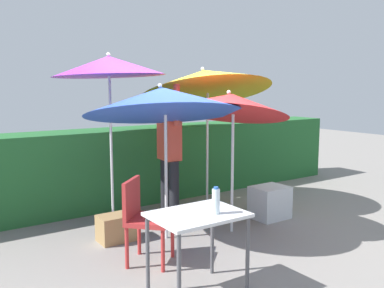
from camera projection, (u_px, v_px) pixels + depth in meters
The scene contains 12 objects.
ground_plane at pixel (205, 231), 5.38m from camera, with size 24.00×24.00×0.00m, color gray.
hedge_row at pixel (139, 164), 6.79m from camera, with size 8.00×0.70×1.19m, color #23602D.
umbrella_rainbow at pixel (231, 104), 5.18m from camera, with size 1.51×1.47×1.99m.
umbrella_orange at pixel (205, 81), 6.28m from camera, with size 2.00×1.98×2.38m.
umbrella_yellow at pixel (163, 101), 4.91m from camera, with size 1.89×1.88×2.07m.
umbrella_navy at pixel (109, 66), 5.55m from camera, with size 1.51×1.51×2.29m.
person_vendor at pixel (169, 152), 5.91m from camera, with size 0.25×0.56×1.88m.
chair_plastic at pixel (143, 215), 4.37m from camera, with size 0.62×0.62×0.89m.
cooler_box at pixel (270, 202), 5.90m from camera, with size 0.49×0.40×0.45m, color silver.
crate_cardboard at pixel (117, 228), 5.04m from camera, with size 0.43×0.30×0.32m, color #9E7A4C.
folding_table at pixel (197, 223), 3.68m from camera, with size 0.80×0.60×0.75m.
bottle_water at pixel (216, 201), 3.63m from camera, with size 0.07×0.07×0.24m.
Camera 1 is at (-3.06, -4.18, 1.85)m, focal length 39.21 mm.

